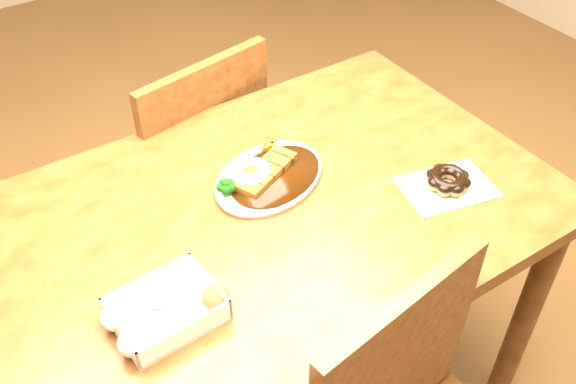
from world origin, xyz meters
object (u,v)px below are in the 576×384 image
chair_far (187,166)px  donut_box (164,310)px  table (274,238)px  pon_de_ring (448,181)px  katsu_curry_plate (267,176)px

chair_far → donut_box: chair_far is taller
table → donut_box: size_ratio=5.53×
pon_de_ring → donut_box: bearing=179.0°
chair_far → pon_de_ring: size_ratio=3.88×
donut_box → pon_de_ring: (0.67, -0.01, -0.01)m
chair_far → katsu_curry_plate: 0.54m
table → pon_de_ring: pon_de_ring is taller
table → chair_far: 0.56m
table → chair_far: bearing=86.5°
katsu_curry_plate → pon_de_ring: 0.40m
katsu_curry_plate → chair_far: bearing=89.8°
chair_far → pon_de_ring: chair_far is taller
table → donut_box: bearing=-155.1°
table → chair_far: (0.03, 0.54, -0.17)m
chair_far → table: bearing=75.9°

